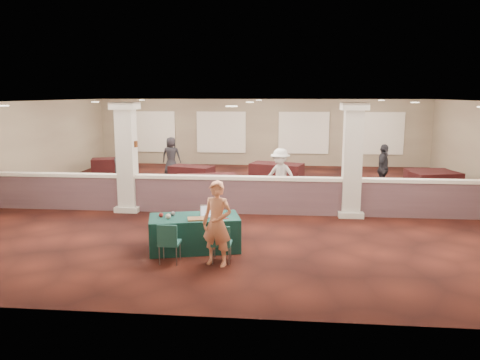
# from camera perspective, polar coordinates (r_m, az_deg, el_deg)

# --- Properties ---
(ground) EXTENTS (16.00, 16.00, 0.00)m
(ground) POSITION_cam_1_polar(r_m,az_deg,el_deg) (15.16, 1.15, -2.66)
(ground) COLOR #3F170F
(ground) RESTS_ON ground
(wall_back) EXTENTS (16.00, 0.04, 3.20)m
(wall_back) POSITION_cam_1_polar(r_m,az_deg,el_deg) (22.83, 2.71, 5.81)
(wall_back) COLOR #7D6A56
(wall_back) RESTS_ON ground
(wall_front) EXTENTS (16.00, 0.04, 3.20)m
(wall_front) POSITION_cam_1_polar(r_m,az_deg,el_deg) (7.06, -3.78, -4.65)
(wall_front) COLOR #7D6A56
(wall_front) RESTS_ON ground
(wall_left) EXTENTS (0.04, 16.00, 3.20)m
(wall_left) POSITION_cam_1_polar(r_m,az_deg,el_deg) (17.42, -26.13, 3.32)
(wall_left) COLOR #7D6A56
(wall_left) RESTS_ON ground
(ceiling) EXTENTS (16.00, 16.00, 0.02)m
(ceiling) POSITION_cam_1_polar(r_m,az_deg,el_deg) (14.77, 1.20, 9.52)
(ceiling) COLOR silver
(ceiling) RESTS_ON wall_back
(partition_wall) EXTENTS (15.60, 0.28, 1.10)m
(partition_wall) POSITION_cam_1_polar(r_m,az_deg,el_deg) (13.58, 0.68, -1.75)
(partition_wall) COLOR #573A42
(partition_wall) RESTS_ON ground
(column_left) EXTENTS (0.72, 0.72, 3.20)m
(column_left) POSITION_cam_1_polar(r_m,az_deg,el_deg) (14.12, -13.62, 2.83)
(column_left) COLOR beige
(column_left) RESTS_ON ground
(column_right) EXTENTS (0.72, 0.72, 3.20)m
(column_right) POSITION_cam_1_polar(r_m,az_deg,el_deg) (13.48, 13.51, 2.48)
(column_right) COLOR beige
(column_right) RESTS_ON ground
(sconce_left) EXTENTS (0.12, 0.12, 0.18)m
(sconce_left) POSITION_cam_1_polar(r_m,az_deg,el_deg) (14.18, -14.76, 4.28)
(sconce_left) COLOR brown
(sconce_left) RESTS_ON column_left
(sconce_right) EXTENTS (0.12, 0.12, 0.18)m
(sconce_right) POSITION_cam_1_polar(r_m,az_deg,el_deg) (13.99, -12.60, 4.30)
(sconce_right) COLOR brown
(sconce_right) RESTS_ON column_left
(near_table) EXTENTS (2.15, 1.45, 0.76)m
(near_table) POSITION_cam_1_polar(r_m,az_deg,el_deg) (10.55, -5.57, -6.45)
(near_table) COLOR #0D322B
(near_table) RESTS_ON ground
(conf_chair_main) EXTENTS (0.41, 0.42, 0.82)m
(conf_chair_main) POSITION_cam_1_polar(r_m,az_deg,el_deg) (9.65, -2.31, -7.40)
(conf_chair_main) COLOR #1C524E
(conf_chair_main) RESTS_ON ground
(conf_chair_side) EXTENTS (0.43, 0.44, 0.85)m
(conf_chair_side) POSITION_cam_1_polar(r_m,az_deg,el_deg) (9.71, -8.70, -7.24)
(conf_chair_side) COLOR #1C524E
(conf_chair_side) RESTS_ON ground
(woman) EXTENTS (0.72, 0.59, 1.74)m
(woman) POSITION_cam_1_polar(r_m,az_deg,el_deg) (9.46, -2.81, -5.32)
(woman) COLOR #EA8F66
(woman) RESTS_ON ground
(far_table_front_left) EXTENTS (1.84, 1.29, 0.68)m
(far_table_front_left) POSITION_cam_1_polar(r_m,az_deg,el_deg) (18.35, -5.93, 0.67)
(far_table_front_left) COLOR black
(far_table_front_left) RESTS_ON ground
(far_table_front_center) EXTENTS (2.14, 1.42, 0.79)m
(far_table_front_center) POSITION_cam_1_polar(r_m,az_deg,el_deg) (15.54, -4.03, -0.86)
(far_table_front_center) COLOR black
(far_table_front_center) RESTS_ON ground
(far_table_front_right) EXTENTS (1.86, 1.29, 0.69)m
(far_table_front_right) POSITION_cam_1_polar(r_m,az_deg,el_deg) (18.09, 22.74, -0.22)
(far_table_front_right) COLOR black
(far_table_front_right) RESTS_ON ground
(far_table_back_left) EXTENTS (1.89, 1.32, 0.69)m
(far_table_back_left) POSITION_cam_1_polar(r_m,az_deg,el_deg) (21.04, -15.28, 1.62)
(far_table_back_left) COLOR black
(far_table_back_left) RESTS_ON ground
(far_table_back_center) EXTENTS (2.17, 1.52, 0.80)m
(far_table_back_center) POSITION_cam_1_polar(r_m,az_deg,el_deg) (18.18, 4.48, 0.79)
(far_table_back_center) COLOR black
(far_table_back_center) RESTS_ON ground
(far_table_back_right) EXTENTS (1.67, 0.97, 0.64)m
(far_table_back_right) POSITION_cam_1_polar(r_m,az_deg,el_deg) (18.97, 21.92, 0.23)
(far_table_back_right) COLOR black
(far_table_back_right) RESTS_ON ground
(attendee_a) EXTENTS (0.94, 0.88, 1.74)m
(attendee_a) POSITION_cam_1_polar(r_m,az_deg,el_deg) (16.80, -13.99, 1.34)
(attendee_a) COLOR black
(attendee_a) RESTS_ON ground
(attendee_b) EXTENTS (1.22, 0.94, 1.74)m
(attendee_b) POSITION_cam_1_polar(r_m,az_deg,el_deg) (14.95, 4.91, 0.52)
(attendee_b) COLOR silver
(attendee_b) RESTS_ON ground
(attendee_c) EXTENTS (0.85, 1.12, 1.73)m
(attendee_c) POSITION_cam_1_polar(r_m,az_deg,el_deg) (17.03, 17.04, 1.29)
(attendee_c) COLOR black
(attendee_c) RESTS_ON ground
(attendee_d) EXTENTS (0.81, 0.45, 1.64)m
(attendee_d) POSITION_cam_1_polar(r_m,az_deg,el_deg) (20.19, -8.38, 2.89)
(attendee_d) COLOR black
(attendee_d) RESTS_ON ground
(laptop_base) EXTENTS (0.39, 0.32, 0.02)m
(laptop_base) POSITION_cam_1_polar(r_m,az_deg,el_deg) (10.42, -3.88, -4.43)
(laptop_base) COLOR #B8B8BD
(laptop_base) RESTS_ON near_table
(laptop_screen) EXTENTS (0.33, 0.10, 0.23)m
(laptop_screen) POSITION_cam_1_polar(r_m,az_deg,el_deg) (10.50, -3.94, -3.61)
(laptop_screen) COLOR #B8B8BD
(laptop_screen) RESTS_ON near_table
(screen_glow) EXTENTS (0.30, 0.08, 0.20)m
(screen_glow) POSITION_cam_1_polar(r_m,az_deg,el_deg) (10.50, -3.94, -3.70)
(screen_glow) COLOR silver
(screen_glow) RESTS_ON near_table
(knitting) EXTENTS (0.48, 0.40, 0.03)m
(knitting) POSITION_cam_1_polar(r_m,az_deg,el_deg) (10.20, -5.23, -4.74)
(knitting) COLOR #AA5C1B
(knitting) RESTS_ON near_table
(yarn_cream) EXTENTS (0.11, 0.11, 0.11)m
(yarn_cream) POSITION_cam_1_polar(r_m,az_deg,el_deg) (10.32, -8.75, -4.40)
(yarn_cream) COLOR beige
(yarn_cream) RESTS_ON near_table
(yarn_red) EXTENTS (0.10, 0.10, 0.10)m
(yarn_red) POSITION_cam_1_polar(r_m,az_deg,el_deg) (10.47, -9.60, -4.23)
(yarn_red) COLOR maroon
(yarn_red) RESTS_ON near_table
(yarn_grey) EXTENTS (0.11, 0.11, 0.11)m
(yarn_grey) POSITION_cam_1_polar(r_m,az_deg,el_deg) (10.54, -8.19, -4.08)
(yarn_grey) COLOR #4B4B50
(yarn_grey) RESTS_ON near_table
(scissors) EXTENTS (0.13, 0.06, 0.01)m
(scissors) POSITION_cam_1_polar(r_m,az_deg,el_deg) (10.23, -1.73, -4.71)
(scissors) COLOR red
(scissors) RESTS_ON near_table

